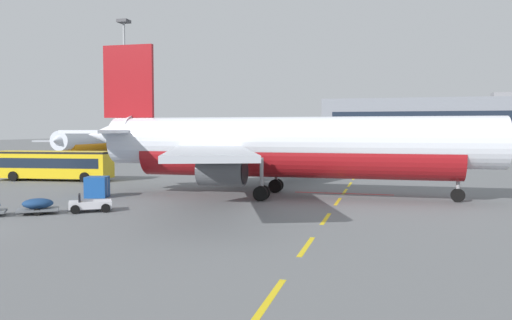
{
  "coord_description": "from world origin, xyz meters",
  "views": [
    {
      "loc": [
        21.49,
        -20.49,
        5.26
      ],
      "look_at": [
        11.6,
        18.19,
        2.87
      ],
      "focal_mm": 36.37,
      "sensor_mm": 36.0,
      "label": 1
    }
  ],
  "objects_px": {
    "baggage_train": "(38,206)",
    "apron_light_mast_near": "(124,73)",
    "airliner_mid_left": "(101,141)",
    "airliner_foreground": "(287,146)",
    "uld_cargo_container": "(97,187)",
    "apron_shuttle_bus": "(53,163)"
  },
  "relations": [
    {
      "from": "uld_cargo_container",
      "to": "airliner_foreground",
      "type": "bearing_deg",
      "value": 15.62
    },
    {
      "from": "apron_shuttle_bus",
      "to": "uld_cargo_container",
      "type": "relative_size",
      "value": 6.25
    },
    {
      "from": "airliner_foreground",
      "to": "airliner_mid_left",
      "type": "bearing_deg",
      "value": 134.67
    },
    {
      "from": "airliner_foreground",
      "to": "baggage_train",
      "type": "relative_size",
      "value": 4.32
    },
    {
      "from": "airliner_mid_left",
      "to": "apron_light_mast_near",
      "type": "height_order",
      "value": "apron_light_mast_near"
    },
    {
      "from": "airliner_mid_left",
      "to": "baggage_train",
      "type": "height_order",
      "value": "airliner_mid_left"
    },
    {
      "from": "airliner_foreground",
      "to": "apron_shuttle_bus",
      "type": "relative_size",
      "value": 2.83
    },
    {
      "from": "apron_shuttle_bus",
      "to": "uld_cargo_container",
      "type": "distance_m",
      "value": 15.6
    },
    {
      "from": "apron_shuttle_bus",
      "to": "baggage_train",
      "type": "distance_m",
      "value": 22.23
    },
    {
      "from": "airliner_foreground",
      "to": "baggage_train",
      "type": "xyz_separation_m",
      "value": [
        -13.36,
        -11.92,
        -3.42
      ]
    },
    {
      "from": "apron_light_mast_near",
      "to": "baggage_train",
      "type": "bearing_deg",
      "value": -67.0
    },
    {
      "from": "baggage_train",
      "to": "apron_light_mast_near",
      "type": "xyz_separation_m",
      "value": [
        -21.57,
        50.82,
        14.04
      ]
    },
    {
      "from": "airliner_foreground",
      "to": "baggage_train",
      "type": "height_order",
      "value": "airliner_foreground"
    },
    {
      "from": "apron_shuttle_bus",
      "to": "airliner_mid_left",
      "type": "bearing_deg",
      "value": 114.16
    },
    {
      "from": "airliner_mid_left",
      "to": "baggage_train",
      "type": "relative_size",
      "value": 3.49
    },
    {
      "from": "airliner_mid_left",
      "to": "uld_cargo_container",
      "type": "relative_size",
      "value": 14.31
    },
    {
      "from": "uld_cargo_container",
      "to": "apron_light_mast_near",
      "type": "distance_m",
      "value": 49.58
    },
    {
      "from": "airliner_mid_left",
      "to": "apron_light_mast_near",
      "type": "relative_size",
      "value": 1.21
    },
    {
      "from": "baggage_train",
      "to": "uld_cargo_container",
      "type": "relative_size",
      "value": 4.1
    },
    {
      "from": "airliner_mid_left",
      "to": "apron_shuttle_bus",
      "type": "height_order",
      "value": "airliner_mid_left"
    },
    {
      "from": "baggage_train",
      "to": "uld_cargo_container",
      "type": "height_order",
      "value": "uld_cargo_container"
    },
    {
      "from": "airliner_foreground",
      "to": "baggage_train",
      "type": "distance_m",
      "value": 18.23
    }
  ]
}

